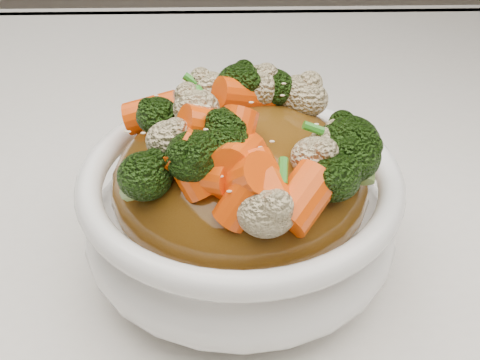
{
  "coord_description": "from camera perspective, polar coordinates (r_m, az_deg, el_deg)",
  "views": [
    {
      "loc": [
        0.03,
        -0.36,
        1.06
      ],
      "look_at": [
        0.04,
        -0.03,
        0.82
      ],
      "focal_mm": 50.0,
      "sensor_mm": 36.0,
      "label": 1
    }
  ],
  "objects": [
    {
      "name": "cauliflower",
      "position": [
        0.38,
        -0.0,
        6.28
      ],
      "size": [
        0.2,
        0.2,
        0.03
      ],
      "primitive_type": null,
      "rotation": [
        0.0,
        0.0,
        0.39
      ],
      "color": "beige",
      "rests_on": "sauce_base"
    },
    {
      "name": "scallions",
      "position": [
        0.37,
        -0.0,
        6.76
      ],
      "size": [
        0.15,
        0.15,
        0.02
      ],
      "primitive_type": null,
      "rotation": [
        0.0,
        0.0,
        0.39
      ],
      "color": "#2C871F",
      "rests_on": "sauce_base"
    },
    {
      "name": "bowl",
      "position": [
        0.42,
        -0.0,
        -3.22
      ],
      "size": [
        0.25,
        0.25,
        0.08
      ],
      "primitive_type": null,
      "rotation": [
        0.0,
        0.0,
        0.39
      ],
      "color": "white",
      "rests_on": "tablecloth"
    },
    {
      "name": "tablecloth",
      "position": [
        0.49,
        -4.72,
        -6.1
      ],
      "size": [
        1.2,
        0.8,
        0.04
      ],
      "primitive_type": "cube",
      "color": "white",
      "rests_on": "dining_table"
    },
    {
      "name": "carrots",
      "position": [
        0.37,
        -0.0,
        6.64
      ],
      "size": [
        0.2,
        0.2,
        0.05
      ],
      "primitive_type": null,
      "rotation": [
        0.0,
        0.0,
        0.39
      ],
      "color": "#FF4F08",
      "rests_on": "sauce_base"
    },
    {
      "name": "sauce_base",
      "position": [
        0.4,
        -0.0,
        -0.31
      ],
      "size": [
        0.2,
        0.2,
        0.09
      ],
      "primitive_type": "ellipsoid",
      "rotation": [
        0.0,
        0.0,
        0.39
      ],
      "color": "#58360F",
      "rests_on": "bowl"
    },
    {
      "name": "sesame_seeds",
      "position": [
        0.37,
        -0.0,
        6.76
      ],
      "size": [
        0.18,
        0.18,
        0.01
      ],
      "primitive_type": null,
      "rotation": [
        0.0,
        0.0,
        0.39
      ],
      "color": "beige",
      "rests_on": "sauce_base"
    },
    {
      "name": "broccoli",
      "position": [
        0.37,
        -0.0,
        6.52
      ],
      "size": [
        0.2,
        0.2,
        0.04
      ],
      "primitive_type": null,
      "rotation": [
        0.0,
        0.0,
        0.39
      ],
      "color": "black",
      "rests_on": "sauce_base"
    }
  ]
}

